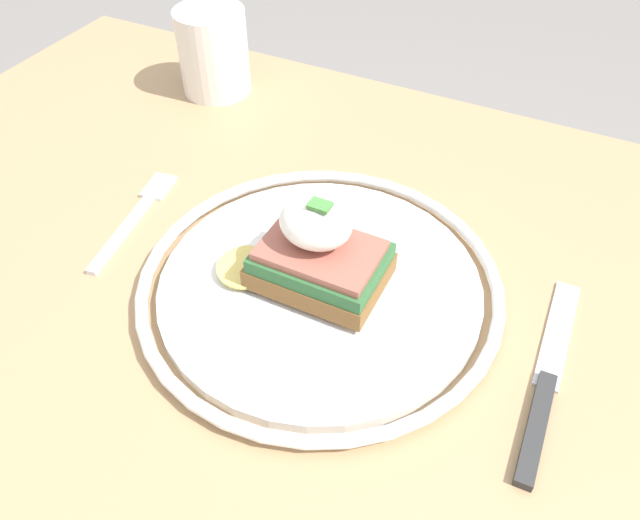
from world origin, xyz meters
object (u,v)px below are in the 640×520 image
object	(u,v)px
fork	(137,214)
knife	(545,388)
plate	(320,284)
sandwich	(318,253)
cup	(213,51)

from	to	relation	value
fork	knife	size ratio (longest dim) A/B	0.75
plate	sandwich	size ratio (longest dim) A/B	2.20
plate	fork	distance (m)	0.19
knife	sandwich	bearing A→B (deg)	175.55
plate	knife	distance (m)	0.18
plate	sandwich	distance (m)	0.03
fork	cup	bearing A→B (deg)	104.70
sandwich	fork	world-z (taller)	sandwich
sandwich	fork	xyz separation A→B (m)	(-0.19, 0.01, -0.04)
cup	plate	bearing A→B (deg)	-43.10
sandwich	cup	size ratio (longest dim) A/B	1.41
sandwich	cup	bearing A→B (deg)	136.66
knife	cup	size ratio (longest dim) A/B	2.00
fork	plate	bearing A→B (deg)	-2.52
sandwich	fork	bearing A→B (deg)	177.40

